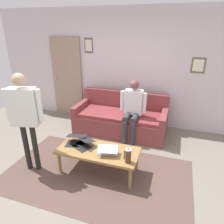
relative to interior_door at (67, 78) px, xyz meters
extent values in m
plane|color=slate|center=(-1.67, 2.11, -1.02)|extent=(7.68, 7.68, 0.00)
cube|color=brown|center=(-1.68, 2.14, -1.02)|extent=(3.03, 1.75, 0.01)
cube|color=silver|center=(-1.67, -0.09, 0.33)|extent=(7.04, 0.10, 2.70)
cube|color=brown|center=(-3.14, -0.04, 0.50)|extent=(0.28, 0.02, 0.33)
cube|color=#EAE7CA|center=(-3.14, -0.03, 0.50)|extent=(0.21, 0.00, 0.25)
cube|color=brown|center=(-0.64, -0.04, 0.83)|extent=(0.22, 0.02, 0.35)
cube|color=silver|center=(-0.64, -0.03, 0.83)|extent=(0.16, 0.00, 0.26)
cube|color=#9F826A|center=(0.00, 0.00, 0.00)|extent=(0.82, 0.05, 2.05)
sphere|color=tan|center=(0.31, 0.04, 0.00)|extent=(0.06, 0.06, 0.06)
cube|color=brown|center=(-1.63, 0.58, -0.81)|extent=(2.04, 0.88, 0.42)
cube|color=brown|center=(-1.63, 0.60, -0.56)|extent=(1.80, 0.80, 0.08)
cube|color=brown|center=(-1.63, 0.21, -0.37)|extent=(2.04, 0.14, 0.46)
cube|color=brown|center=(-2.59, 0.58, -0.50)|extent=(0.12, 0.88, 0.20)
cube|color=brown|center=(-0.67, 0.58, -0.50)|extent=(0.12, 0.88, 0.20)
cube|color=olive|center=(-1.68, 2.04, -0.62)|extent=(1.32, 0.59, 0.04)
cylinder|color=olive|center=(-2.28, 2.27, -0.83)|extent=(0.05, 0.05, 0.39)
cylinder|color=olive|center=(-1.08, 2.27, -0.83)|extent=(0.05, 0.05, 0.39)
cylinder|color=olive|center=(-2.28, 1.80, -0.83)|extent=(0.05, 0.05, 0.39)
cylinder|color=olive|center=(-1.08, 1.80, -0.83)|extent=(0.05, 0.05, 0.39)
cube|color=#28282D|center=(-1.26, 2.00, -0.59)|extent=(0.37, 0.29, 0.01)
cube|color=black|center=(-1.26, 1.98, -0.58)|extent=(0.30, 0.19, 0.00)
cube|color=#28282D|center=(-1.24, 1.92, -0.48)|extent=(0.37, 0.28, 0.06)
cube|color=silver|center=(-1.24, 1.92, -0.48)|extent=(0.33, 0.25, 0.05)
cube|color=silver|center=(-1.86, 2.04, -0.59)|extent=(0.35, 0.27, 0.01)
cube|color=black|center=(-1.86, 2.06, -0.58)|extent=(0.28, 0.18, 0.00)
cube|color=silver|center=(-1.88, 2.12, -0.49)|extent=(0.34, 0.26, 0.04)
cube|color=#2C2A1D|center=(-1.88, 2.12, -0.49)|extent=(0.31, 0.23, 0.04)
cube|color=#28282D|center=(-1.38, 2.04, -0.59)|extent=(0.38, 0.34, 0.01)
cube|color=black|center=(-1.39, 2.02, -0.58)|extent=(0.30, 0.24, 0.00)
cube|color=#28282D|center=(-1.42, 1.96, -0.48)|extent=(0.37, 0.33, 0.06)
cube|color=silver|center=(-1.42, 1.97, -0.48)|extent=(0.34, 0.29, 0.05)
cylinder|color=#4C3323|center=(-2.22, 2.20, -0.49)|extent=(0.09, 0.09, 0.21)
cylinder|color=#B7B7BC|center=(-2.22, 2.20, -0.38)|extent=(0.09, 0.09, 0.02)
sphere|color=#B2B2B7|center=(-2.22, 2.20, -0.36)|extent=(0.03, 0.03, 0.03)
cube|color=black|center=(-2.16, 2.20, -0.48)|extent=(0.01, 0.01, 0.14)
cylinder|color=black|center=(-0.52, 2.34, -0.60)|extent=(0.09, 0.09, 0.84)
cylinder|color=black|center=(-0.66, 2.30, -0.60)|extent=(0.09, 0.09, 0.84)
cube|color=silver|center=(-0.59, 2.32, 0.12)|extent=(0.46, 0.29, 0.60)
cylinder|color=silver|center=(-0.35, 2.38, 0.15)|extent=(0.10, 0.10, 0.51)
cylinder|color=silver|center=(-0.83, 2.26, 0.15)|extent=(0.10, 0.10, 0.51)
sphere|color=tan|center=(-0.59, 2.32, 0.55)|extent=(0.19, 0.19, 0.19)
cylinder|color=#34383D|center=(-2.03, 1.04, -0.77)|extent=(0.10, 0.10, 0.50)
cylinder|color=#34383D|center=(-1.86, 1.04, -0.77)|extent=(0.10, 0.10, 0.50)
cylinder|color=#34383D|center=(-2.03, 0.86, -0.47)|extent=(0.12, 0.40, 0.12)
cylinder|color=#34383D|center=(-1.86, 0.86, -0.47)|extent=(0.12, 0.40, 0.12)
cube|color=white|center=(-1.95, 0.68, -0.21)|extent=(0.37, 0.20, 0.52)
cylinder|color=white|center=(-2.18, 0.73, -0.19)|extent=(0.08, 0.08, 0.42)
cylinder|color=white|center=(-1.71, 0.73, -0.19)|extent=(0.08, 0.08, 0.42)
sphere|color=brown|center=(-1.95, 0.68, 0.16)|extent=(0.19, 0.19, 0.19)
camera|label=1|loc=(-2.79, 4.64, 1.26)|focal=32.74mm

